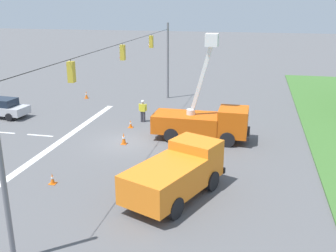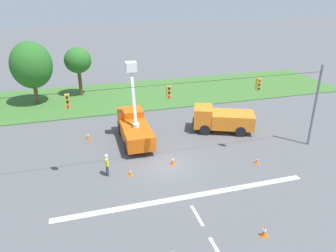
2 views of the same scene
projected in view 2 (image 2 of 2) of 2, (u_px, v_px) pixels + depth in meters
name	position (u px, v px, depth m)	size (l,w,h in m)	color
ground_plane	(168.00, 165.00, 25.89)	(200.00, 200.00, 0.00)	#565659
grass_verge	(129.00, 96.00, 41.70)	(56.00, 12.00, 0.10)	#3D6B2D
lane_markings	(194.00, 210.00, 20.70)	(17.60, 15.25, 0.01)	silver
signal_gantry	(169.00, 113.00, 24.12)	(26.20, 0.33, 7.20)	slate
tree_west	(31.00, 65.00, 37.09)	(4.65, 4.54, 7.37)	brown
tree_centre	(78.00, 61.00, 39.98)	(3.27, 3.24, 6.11)	brown
utility_truck_bucket_lift	(134.00, 127.00, 29.35)	(2.48, 6.58, 7.15)	#D6560F
utility_truck_support_near	(222.00, 119.00, 31.39)	(6.30, 4.47, 2.38)	orange
road_worker	(107.00, 164.00, 24.11)	(0.26, 0.65, 1.77)	#383842
traffic_cone_foreground_right	(257.00, 160.00, 26.02)	(0.36, 0.36, 0.60)	orange
traffic_cone_mid_right	(88.00, 136.00, 29.91)	(0.36, 0.36, 0.80)	orange
traffic_cone_near_bucket	(130.00, 172.00, 24.37)	(0.36, 0.36, 0.60)	orange
traffic_cone_lane_edge_b	(173.00, 160.00, 25.81)	(0.36, 0.36, 0.79)	orange
traffic_cone_far_left	(264.00, 231.00, 18.47)	(0.36, 0.36, 0.73)	orange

